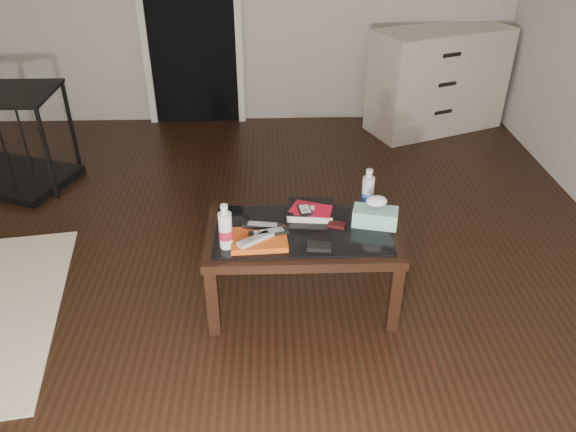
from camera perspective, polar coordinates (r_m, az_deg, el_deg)
The scene contains 17 objects.
ground at distance 3.36m, azimuth -6.54°, elevation -6.12°, with size 5.00×5.00×0.00m, color black.
doorway at distance 5.27m, azimuth -9.99°, elevation 19.96°, with size 0.90×0.08×2.07m.
coffee_table at distance 2.95m, azimuth 1.43°, elevation -2.36°, with size 1.00×0.60×0.46m.
dresser at distance 5.35m, azimuth 14.98°, elevation 13.19°, with size 1.30×0.92×0.90m.
pet_crate at distance 4.76m, azimuth -26.76°, elevation 5.68°, with size 1.05×0.87×0.71m.
magazines at distance 2.81m, azimuth -2.97°, elevation -2.42°, with size 0.28×0.21×0.03m, color #C44812.
remote_silver at distance 2.77m, azimuth -3.27°, elevation -2.31°, with size 0.20×0.05×0.02m, color #A7A6AB.
remote_black_front at distance 2.82m, azimuth -1.98°, elevation -1.67°, with size 0.20×0.05×0.02m, color black.
remote_black_back at distance 2.87m, azimuth -2.60°, elevation -0.97°, with size 0.20×0.05×0.02m, color black.
textbook at distance 3.03m, azimuth 2.27°, elevation 0.58°, with size 0.25×0.20×0.05m, color black.
dvd_mailers at distance 3.00m, azimuth 2.20°, elevation 0.77°, with size 0.19×0.14×0.01m, color red.
ipod at distance 2.96m, azimuth 1.72°, elevation 0.63°, with size 0.06×0.10×0.02m, color black.
flip_phone at distance 2.94m, azimuth 5.00°, elevation -0.89°, with size 0.09×0.05×0.02m, color black.
wallet at distance 2.77m, azimuth 3.18°, elevation -3.11°, with size 0.12×0.07×0.02m, color black.
water_bottle_left at distance 2.73m, azimuth -6.39°, elevation -1.04°, with size 0.07×0.07×0.24m, color white.
water_bottle_right at distance 3.07m, azimuth 8.13°, elevation 2.71°, with size 0.07×0.07×0.24m, color silver.
tissue_box at distance 2.97m, azimuth 8.83°, elevation -0.09°, with size 0.23×0.12×0.09m, color teal.
Camera 1 is at (0.30, -2.65, 2.05)m, focal length 35.00 mm.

